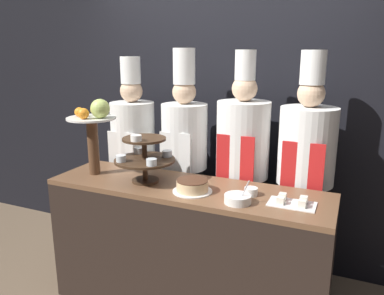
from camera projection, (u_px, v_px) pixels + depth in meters
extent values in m
cube|color=black|center=(229.00, 104.00, 3.24)|extent=(10.00, 0.06, 2.80)
cube|color=black|center=(186.00, 251.00, 2.67)|extent=(1.95, 0.55, 0.91)
cube|color=brown|center=(186.00, 189.00, 2.56)|extent=(1.95, 0.55, 0.03)
cylinder|color=#3D2819|center=(145.00, 180.00, 2.65)|extent=(0.19, 0.19, 0.02)
cylinder|color=#3D2819|center=(145.00, 160.00, 2.61)|extent=(0.04, 0.04, 0.32)
cylinder|color=#3D2819|center=(145.00, 160.00, 2.61)|extent=(0.43, 0.43, 0.02)
cylinder|color=#3D2819|center=(144.00, 139.00, 2.57)|extent=(0.30, 0.30, 0.02)
cylinder|color=silver|center=(121.00, 158.00, 2.54)|extent=(0.07, 0.07, 0.04)
cylinder|color=gold|center=(121.00, 159.00, 2.54)|extent=(0.06, 0.06, 0.03)
cylinder|color=silver|center=(152.00, 162.00, 2.45)|extent=(0.07, 0.07, 0.04)
cylinder|color=beige|center=(152.00, 163.00, 2.46)|extent=(0.06, 0.06, 0.03)
cylinder|color=silver|center=(167.00, 154.00, 2.66)|extent=(0.07, 0.07, 0.04)
cylinder|color=green|center=(167.00, 154.00, 2.67)|extent=(0.06, 0.06, 0.03)
cylinder|color=silver|center=(139.00, 150.00, 2.75)|extent=(0.07, 0.07, 0.04)
cylinder|color=red|center=(139.00, 151.00, 2.75)|extent=(0.06, 0.06, 0.03)
cylinder|color=white|center=(136.00, 138.00, 2.47)|extent=(0.07, 0.07, 0.04)
cylinder|color=brown|center=(93.00, 147.00, 2.77)|extent=(0.08, 0.08, 0.42)
cylinder|color=white|center=(91.00, 118.00, 2.72)|extent=(0.36, 0.36, 0.01)
sphere|color=#ADC160|center=(100.00, 109.00, 2.66)|extent=(0.14, 0.14, 0.14)
sphere|color=#84B742|center=(96.00, 110.00, 2.79)|extent=(0.08, 0.08, 0.08)
sphere|color=orange|center=(79.00, 112.00, 2.72)|extent=(0.07, 0.07, 0.07)
sphere|color=orange|center=(83.00, 114.00, 2.63)|extent=(0.08, 0.08, 0.08)
cylinder|color=white|center=(192.00, 191.00, 2.45)|extent=(0.26, 0.26, 0.01)
cylinder|color=#E0BC89|center=(192.00, 186.00, 2.44)|extent=(0.21, 0.21, 0.07)
cylinder|color=#472819|center=(192.00, 180.00, 2.43)|extent=(0.20, 0.20, 0.01)
cylinder|color=white|center=(251.00, 192.00, 2.38)|extent=(0.09, 0.09, 0.05)
cube|color=white|center=(292.00, 204.00, 2.24)|extent=(0.28, 0.17, 0.01)
cube|color=silver|center=(280.00, 201.00, 2.23)|extent=(0.04, 0.04, 0.04)
cube|color=silver|center=(302.00, 204.00, 2.18)|extent=(0.04, 0.04, 0.04)
cube|color=silver|center=(283.00, 197.00, 2.29)|extent=(0.04, 0.04, 0.04)
cube|color=silver|center=(304.00, 200.00, 2.24)|extent=(0.04, 0.04, 0.04)
cylinder|color=white|center=(238.00, 199.00, 2.26)|extent=(0.16, 0.16, 0.05)
cylinder|color=#BCBCC1|center=(245.00, 189.00, 2.23)|extent=(0.05, 0.01, 0.11)
cube|color=#38332D|center=(136.00, 212.00, 3.44)|extent=(0.28, 0.16, 0.83)
cylinder|color=white|center=(133.00, 136.00, 3.26)|extent=(0.38, 0.38, 0.60)
cube|color=white|center=(122.00, 154.00, 3.13)|extent=(0.26, 0.01, 0.38)
sphere|color=#DBB28E|center=(131.00, 91.00, 3.17)|extent=(0.19, 0.19, 0.19)
cylinder|color=white|center=(130.00, 70.00, 3.12)|extent=(0.17, 0.17, 0.22)
cube|color=#28282D|center=(185.00, 217.00, 3.23)|extent=(0.28, 0.15, 0.90)
cylinder|color=white|center=(184.00, 136.00, 3.06)|extent=(0.37, 0.37, 0.53)
cube|color=white|center=(175.00, 154.00, 2.93)|extent=(0.26, 0.01, 0.34)
sphere|color=#DBB28E|center=(184.00, 92.00, 2.97)|extent=(0.19, 0.19, 0.19)
cylinder|color=white|center=(184.00, 66.00, 2.92)|extent=(0.17, 0.17, 0.28)
cube|color=black|center=(240.00, 228.00, 3.04)|extent=(0.30, 0.17, 0.89)
cylinder|color=white|center=(243.00, 140.00, 2.86)|extent=(0.40, 0.40, 0.59)
cube|color=red|center=(235.00, 161.00, 2.72)|extent=(0.28, 0.01, 0.38)
sphere|color=#DBB28E|center=(245.00, 89.00, 2.77)|extent=(0.19, 0.19, 0.19)
cylinder|color=white|center=(245.00, 65.00, 2.72)|extent=(0.15, 0.15, 0.22)
cube|color=#38332D|center=(300.00, 239.00, 2.85)|extent=(0.30, 0.17, 0.90)
cylinder|color=white|center=(307.00, 146.00, 2.68)|extent=(0.40, 0.40, 0.56)
cube|color=red|center=(302.00, 168.00, 2.53)|extent=(0.28, 0.01, 0.36)
sphere|color=#DBB28E|center=(311.00, 94.00, 2.58)|extent=(0.19, 0.19, 0.19)
cylinder|color=white|center=(313.00, 67.00, 2.54)|extent=(0.17, 0.17, 0.23)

